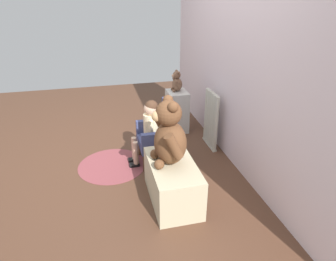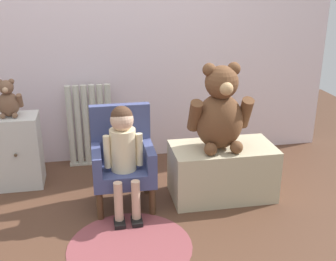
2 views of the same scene
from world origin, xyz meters
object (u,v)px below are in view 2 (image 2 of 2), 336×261
(small_dresser, at_px, (19,151))
(large_teddy_bear, at_px, (220,112))
(floor_rug, at_px, (130,247))
(child_armchair, at_px, (123,158))
(child_figure, at_px, (123,145))
(small_teddy_bear, at_px, (8,100))
(low_bench, at_px, (222,171))
(radiator, at_px, (90,126))

(small_dresser, height_order, large_teddy_bear, large_teddy_bear)
(small_dresser, height_order, floor_rug, small_dresser)
(child_armchair, bearing_deg, floor_rug, -91.55)
(child_figure, height_order, small_teddy_bear, small_teddy_bear)
(small_dresser, distance_m, child_armchair, 0.84)
(large_teddy_bear, xyz_separation_m, small_teddy_bear, (-1.42, 0.46, 0.03))
(low_bench, height_order, floor_rug, low_bench)
(small_dresser, bearing_deg, child_figure, -34.86)
(small_dresser, bearing_deg, small_teddy_bear, -177.71)
(small_teddy_bear, relative_size, floor_rug, 0.37)
(child_figure, relative_size, low_bench, 1.01)
(small_dresser, relative_size, child_figure, 0.75)
(low_bench, bearing_deg, large_teddy_bear, -154.32)
(low_bench, bearing_deg, radiator, 141.87)
(radiator, height_order, low_bench, radiator)
(child_armchair, xyz_separation_m, floor_rug, (-0.01, -0.53, -0.33))
(small_teddy_bear, bearing_deg, child_figure, -33.86)
(radiator, bearing_deg, small_teddy_bear, -153.49)
(child_figure, distance_m, large_teddy_bear, 0.68)
(small_dresser, xyz_separation_m, large_teddy_bear, (1.39, -0.46, 0.37))
(radiator, height_order, child_figure, child_figure)
(small_dresser, bearing_deg, floor_rug, -52.44)
(large_teddy_bear, bearing_deg, child_armchair, 175.46)
(child_armchair, xyz_separation_m, large_teddy_bear, (0.66, -0.05, 0.31))
(low_bench, relative_size, large_teddy_bear, 1.22)
(small_teddy_bear, bearing_deg, child_armchair, -27.84)
(child_armchair, distance_m, low_bench, 0.71)
(small_teddy_bear, height_order, floor_rug, small_teddy_bear)
(radiator, relative_size, large_teddy_bear, 1.15)
(radiator, bearing_deg, large_teddy_bear, -40.18)
(low_bench, bearing_deg, small_teddy_bear, 163.41)
(low_bench, height_order, large_teddy_bear, large_teddy_bear)
(small_dresser, xyz_separation_m, low_bench, (1.43, -0.44, -0.08))
(child_armchair, xyz_separation_m, low_bench, (0.70, -0.03, -0.14))
(radiator, xyz_separation_m, low_bench, (0.91, -0.71, -0.15))
(radiator, height_order, large_teddy_bear, large_teddy_bear)
(floor_rug, bearing_deg, radiator, 99.07)
(small_dresser, height_order, low_bench, small_dresser)
(child_figure, bearing_deg, floor_rug, -91.94)
(small_dresser, xyz_separation_m, child_armchair, (0.74, -0.40, 0.06))
(child_figure, relative_size, large_teddy_bear, 1.23)
(small_dresser, bearing_deg, child_armchair, -28.75)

